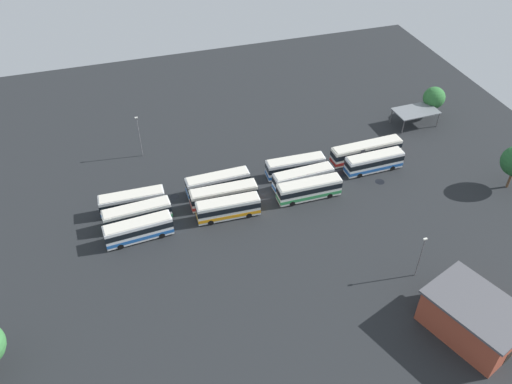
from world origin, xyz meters
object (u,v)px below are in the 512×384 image
at_px(bus_row0_slot1, 137,215).
at_px(bus_row1_slot0, 228,208).
at_px(lamp_post_far_corner, 139,135).
at_px(maintenance_shelter, 416,111).
at_px(tree_north_edge, 434,98).
at_px(bus_row1_slot1, 224,195).
at_px(bus_row3_slot1, 374,162).
at_px(bus_row2_slot2, 295,166).
at_px(bus_row1_slot2, 218,183).
at_px(depot_building, 473,318).
at_px(bus_row2_slot1, 303,178).
at_px(bus_row3_slot2, 366,151).
at_px(bus_row0_slot2, 132,202).
at_px(bus_row0_slot0, 139,230).
at_px(bus_row2_slot0, 309,189).
at_px(lamp_post_near_entrance, 420,255).

relative_size(bus_row0_slot1, bus_row1_slot0, 1.04).
bearing_deg(bus_row1_slot0, lamp_post_far_corner, 117.46).
xyz_separation_m(maintenance_shelter, tree_north_edge, (5.49, 2.30, 0.99)).
height_order(maintenance_shelter, tree_north_edge, tree_north_edge).
distance_m(bus_row1_slot1, bus_row3_slot1, 29.13).
bearing_deg(bus_row2_slot2, bus_row1_slot2, -178.32).
relative_size(maintenance_shelter, lamp_post_far_corner, 1.05).
bearing_deg(depot_building, bus_row2_slot1, 105.83).
bearing_deg(bus_row3_slot2, bus_row0_slot1, -173.46).
distance_m(bus_row0_slot2, bus_row1_slot0, 16.38).
bearing_deg(bus_row3_slot2, bus_row2_slot1, -163.77).
bearing_deg(bus_row3_slot1, depot_building, -96.81).
height_order(bus_row0_slot2, depot_building, depot_building).
xyz_separation_m(bus_row3_slot1, lamp_post_far_corner, (-40.68, 17.63, 2.87)).
bearing_deg(tree_north_edge, maintenance_shelter, -157.27).
xyz_separation_m(bus_row1_slot0, lamp_post_far_corner, (-11.42, 21.97, 2.88)).
height_order(bus_row0_slot0, bus_row3_slot1, same).
bearing_deg(bus_row0_slot1, bus_row2_slot0, -4.65).
distance_m(bus_row1_slot2, bus_row2_slot2, 14.81).
distance_m(bus_row3_slot1, tree_north_edge, 25.38).
xyz_separation_m(depot_building, maintenance_shelter, (19.81, 47.88, 0.34)).
height_order(bus_row1_slot0, bus_row2_slot0, same).
distance_m(bus_row2_slot1, lamp_post_near_entrance, 26.15).
relative_size(bus_row0_slot2, bus_row1_slot1, 0.95).
xyz_separation_m(bus_row1_slot1, depot_building, (24.81, -35.18, 1.01)).
bearing_deg(bus_row2_slot1, bus_row3_slot2, 16.23).
bearing_deg(bus_row0_slot2, bus_row1_slot1, -11.36).
height_order(bus_row1_slot2, lamp_post_far_corner, lamp_post_far_corner).
bearing_deg(maintenance_shelter, lamp_post_near_entrance, -120.10).
bearing_deg(bus_row0_slot2, bus_row1_slot0, -23.27).
distance_m(bus_row1_slot0, lamp_post_near_entrance, 31.39).
relative_size(bus_row2_slot0, lamp_post_far_corner, 1.31).
distance_m(bus_row0_slot1, bus_row2_slot1, 29.56).
bearing_deg(bus_row1_slot2, lamp_post_near_entrance, -50.17).
bearing_deg(bus_row1_slot0, bus_row1_slot2, 89.81).
bearing_deg(bus_row3_slot2, bus_row2_slot0, -153.08).
height_order(bus_row2_slot1, depot_building, depot_building).
bearing_deg(bus_row3_slot2, lamp_post_near_entrance, -101.95).
xyz_separation_m(bus_row1_slot0, lamp_post_near_entrance, (23.31, -20.88, 2.38)).
xyz_separation_m(bus_row3_slot2, lamp_post_near_entrance, (-6.11, -28.87, 2.37)).
relative_size(bus_row0_slot2, bus_row2_slot0, 0.97).
height_order(bus_row2_slot0, depot_building, depot_building).
distance_m(bus_row0_slot2, depot_building, 55.34).
distance_m(bus_row1_slot1, bus_row2_slot0, 14.89).
height_order(bus_row1_slot1, bus_row2_slot2, same).
bearing_deg(maintenance_shelter, bus_row1_slot0, -160.21).
xyz_separation_m(depot_building, tree_north_edge, (25.30, 50.18, 1.33)).
bearing_deg(bus_row2_slot2, bus_row1_slot1, -164.57).
distance_m(bus_row2_slot0, maintenance_shelter, 33.83).
height_order(bus_row2_slot2, lamp_post_near_entrance, lamp_post_near_entrance).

